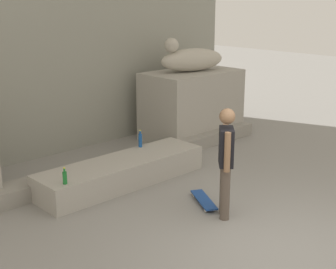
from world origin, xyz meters
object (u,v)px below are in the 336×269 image
skater (226,158)px  skateboard (204,200)px  statue_reclining_right (191,59)px  bottle_green (65,177)px  bottle_blue (140,140)px

skater → skateboard: bearing=-146.3°
statue_reclining_right → bottle_green: bearing=33.1°
skater → bottle_blue: size_ratio=5.07×
skateboard → bottle_blue: bearing=-160.3°
bottle_green → bottle_blue: size_ratio=0.81×
skater → skateboard: (0.11, 0.51, -0.86)m
statue_reclining_right → skater: statue_reclining_right is taller
skater → bottle_green: bearing=-92.0°
skater → bottle_green: skater is taller
skater → bottle_blue: bearing=-143.8°
skateboard → bottle_blue: size_ratio=2.42×
skater → skateboard: skater is taller
bottle_green → skater: bearing=-48.0°
statue_reclining_right → skateboard: (-2.62, -2.85, -1.76)m
bottle_blue → skater: bearing=-99.8°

